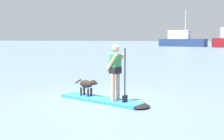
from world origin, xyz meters
name	(u,v)px	position (x,y,z in m)	size (l,w,h in m)	color
ground_plane	(101,101)	(0.00, 0.00, 0.00)	(400.00, 400.00, 0.00)	slate
paddleboard	(106,101)	(0.22, -0.06, 0.05)	(3.28, 1.52, 0.10)	#338CD8
person_paddler	(116,68)	(0.58, -0.17, 1.09)	(0.67, 0.57, 1.70)	tan
dog	(87,85)	(-0.55, 0.16, 0.48)	(0.97, 0.37, 0.57)	#2D231E
moored_boat_far_starboard	(182,40)	(-6.13, 64.78, 1.50)	(11.75, 5.59, 8.92)	navy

